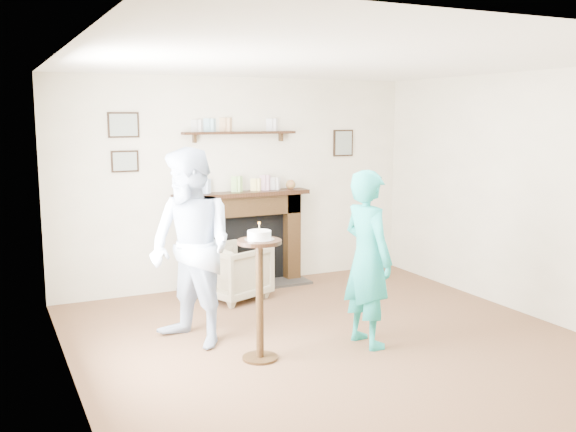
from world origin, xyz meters
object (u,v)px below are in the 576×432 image
(woman, at_px, (366,344))
(armchair, at_px, (234,298))
(man, at_px, (193,344))
(pedestal_table, at_px, (260,276))

(woman, bearing_deg, armchair, 11.25)
(armchair, relative_size, man, 0.38)
(armchair, bearing_deg, man, 123.49)
(armchair, height_order, pedestal_table, pedestal_table)
(woman, relative_size, pedestal_table, 1.34)
(armchair, relative_size, woman, 0.43)
(man, bearing_deg, woman, 39.71)
(woman, height_order, pedestal_table, pedestal_table)
(woman, xyz_separation_m, pedestal_table, (-1.01, 0.08, 0.73))
(man, bearing_deg, armchair, 120.01)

